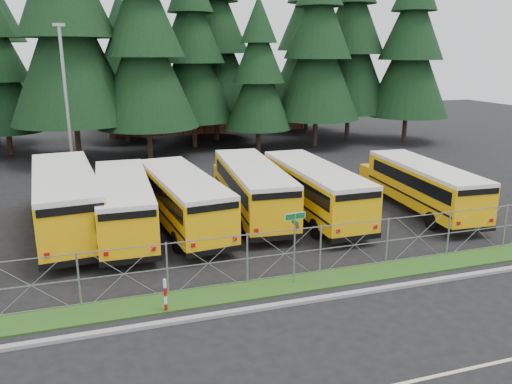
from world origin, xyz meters
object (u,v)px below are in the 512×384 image
Objects in this scene: bus_3 at (124,205)px; bus_6 at (311,191)px; bus_4 at (181,201)px; bus_east at (420,187)px; striped_bollard at (165,296)px; bus_2 at (66,202)px; street_sign at (295,233)px; bus_5 at (251,190)px; light_standard at (67,102)px.

bus_3 is 0.99× the size of bus_6.
bus_6 is at bearing -9.00° from bus_4.
bus_4 is at bearing 178.44° from bus_east.
bus_3 is 8.41m from striped_bollard.
bus_3 reaches higher than striped_bollard.
bus_2 is 4.21× the size of street_sign.
bus_5 is 8.40m from street_sign.
bus_east is 1.01× the size of light_standard.
bus_east is at bearing -11.74° from bus_4.
bus_4 reaches higher than bus_east.
bus_6 is at bearing -39.61° from light_standard.
bus_4 is 3.93m from bus_5.
street_sign is 19.59m from light_standard.
striped_bollard is (-14.87, -7.06, -0.74)m from bus_east.
bus_2 is at bearing 173.64° from bus_6.
bus_3 is 1.04× the size of bus_east.
striped_bollard is at bearing -79.18° from light_standard.
bus_3 is (2.64, -0.94, -0.17)m from bus_2.
light_standard is (-18.33, 11.03, 4.16)m from bus_east.
bus_6 reaches higher than bus_3.
bus_5 reaches higher than bus_east.
bus_3 is 9.56m from street_sign.
bus_5 is (6.62, 0.73, 0.03)m from bus_3.
bus_3 is 8.81× the size of striped_bollard.
bus_2 reaches higher than bus_5.
bus_2 reaches higher than bus_6.
bus_6 is at bearing 42.17° from striped_bollard.
bus_6 is at bearing -16.28° from bus_5.
bus_5 is at bearing -7.01° from bus_2.
bus_2 is 1.09× the size of bus_5.
street_sign is at bearing -74.76° from bus_4.
bus_east is at bearing -31.04° from light_standard.
bus_6 is 8.93× the size of striped_bollard.
bus_3 is 9.64m from bus_6.
bus_2 reaches higher than bus_east.
light_standard is at bearing 139.50° from bus_5.
bus_4 is at bearing -16.14° from bus_2.
bus_east is (15.72, -1.27, -0.05)m from bus_3.
bus_5 reaches higher than striped_bollard.
striped_bollard is 19.06m from light_standard.
striped_bollard is at bearing -138.12° from bus_6.
light_standard is (-8.38, 17.36, 3.47)m from street_sign.
street_sign is at bearing -64.23° from light_standard.
light_standard is (-9.24, 9.03, 4.08)m from bus_5.
bus_3 is 1.00× the size of bus_4.
street_sign reaches higher than bus_4.
bus_4 is 1.04× the size of bus_east.
bus_6 is (3.00, -1.10, -0.01)m from bus_5.
light_standard is at bearing 115.77° from street_sign.
bus_east is at bearing -12.60° from bus_2.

